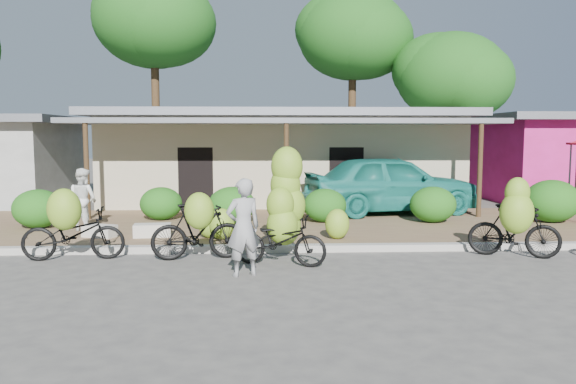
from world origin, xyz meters
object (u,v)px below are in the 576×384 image
object	(u,v)px
sack_far	(100,231)
vendor	(243,227)
sack_near	(152,230)
teal_van	(391,184)
bike_right	(515,224)
tree_near_right	(446,74)
bystander	(83,200)
tree_far_center	(150,18)
bike_center	(283,218)
tree_center_right	(348,34)
bike_left	(198,229)
bike_far_left	(72,230)

from	to	relation	value
sack_far	vendor	size ratio (longest dim) A/B	0.43
sack_near	teal_van	xyz separation A→B (m)	(6.47, 3.72, 0.74)
bike_right	teal_van	world-z (taller)	teal_van
vendor	teal_van	xyz separation A→B (m)	(4.22, 7.02, 0.14)
tree_near_right	sack_near	bearing A→B (deg)	-132.98
bystander	sack_far	bearing A→B (deg)	155.39
tree_far_center	bystander	distance (m)	13.72
teal_van	bike_right	bearing A→B (deg)	-178.32
tree_near_right	bike_center	world-z (taller)	tree_near_right
tree_far_center	sack_near	size ratio (longest dim) A/B	11.43
tree_near_right	bike_right	distance (m)	14.49
tree_center_right	tree_near_right	size ratio (longest dim) A/B	1.31
tree_near_right	sack_near	xyz separation A→B (m)	(-10.57, -11.34, -4.84)
bike_right	vendor	world-z (taller)	vendor
tree_center_right	teal_van	world-z (taller)	tree_center_right
bike_left	sack_far	xyz separation A→B (m)	(-2.53, 2.05, -0.38)
bike_right	tree_near_right	bearing A→B (deg)	9.81
tree_near_right	bike_far_left	distance (m)	18.31
tree_far_center	bike_center	distance (m)	17.43
bike_left	bystander	bearing A→B (deg)	38.21
sack_far	vendor	world-z (taller)	vendor
bike_right	bystander	size ratio (longest dim) A/B	1.20
tree_near_right	bike_left	xyz separation A→B (m)	(-9.26, -13.36, -4.47)
bike_left	bike_right	distance (m)	6.35
tree_near_right	sack_far	bearing A→B (deg)	-136.18
bystander	teal_van	bearing A→B (deg)	-131.75
bike_far_left	bystander	distance (m)	2.98
tree_near_right	vendor	xyz separation A→B (m)	(-8.32, -14.63, -4.24)
bike_right	sack_far	bearing A→B (deg)	98.19
sack_near	vendor	distance (m)	4.03
bike_center	sack_near	xyz separation A→B (m)	(-2.98, 2.26, -0.60)
bike_center	vendor	distance (m)	1.27
sack_near	sack_far	world-z (taller)	sack_near
tree_near_right	teal_van	xyz separation A→B (m)	(-4.10, -7.61, -4.10)
sack_near	bike_far_left	bearing A→B (deg)	-121.16
tree_center_right	bike_left	xyz separation A→B (m)	(-5.26, -15.36, -6.51)
tree_near_right	bike_right	xyz separation A→B (m)	(-2.91, -13.50, -4.40)
vendor	bystander	world-z (taller)	vendor
teal_van	bike_far_left	bearing A→B (deg)	116.90
bystander	bike_far_left	bearing A→B (deg)	133.12
tree_far_center	bike_far_left	world-z (taller)	tree_far_center
bike_center	tree_center_right	bearing A→B (deg)	4.37
bike_center	bike_right	xyz separation A→B (m)	(4.67, 0.11, -0.17)
tree_center_right	tree_near_right	xyz separation A→B (m)	(4.00, -2.00, -2.04)
tree_far_center	bike_left	size ratio (longest dim) A/B	5.02
teal_van	vendor	bearing A→B (deg)	139.27
tree_center_right	sack_far	bearing A→B (deg)	-120.33
bike_far_left	bike_right	bearing A→B (deg)	-97.36
bike_right	bike_left	bearing A→B (deg)	110.79
teal_van	sack_near	bearing A→B (deg)	110.23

